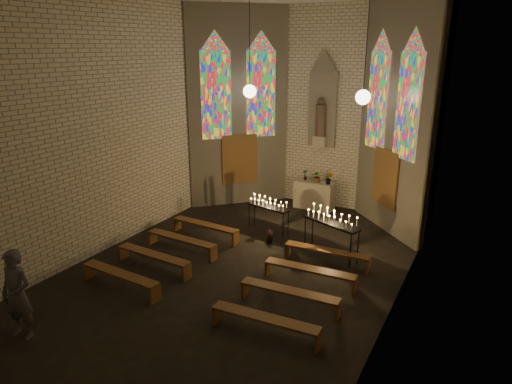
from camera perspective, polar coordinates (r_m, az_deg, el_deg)
floor at (r=12.23m, az=-2.30°, el=-9.63°), size 12.00×12.00×0.00m
room at (r=13.99m, az=4.65°, el=9.86°), size 8.22×12.43×7.00m
altar at (r=16.60m, az=7.29°, el=-0.37°), size 1.40×0.60×1.00m
flower_vase_left at (r=16.55m, az=6.16°, el=2.16°), size 0.24×0.18×0.40m
flower_vase_center at (r=16.34m, az=7.67°, el=1.97°), size 0.51×0.48×0.44m
flower_vase_right at (r=16.15m, az=9.12°, el=1.71°), size 0.24×0.20×0.44m
aisle_flower_pot at (r=13.71m, az=1.67°, el=-5.55°), size 0.29×0.29×0.40m
votive_stand_left at (r=14.23m, az=1.56°, el=-1.60°), size 1.48×0.61×1.06m
votive_stand_right at (r=12.68m, az=9.43°, el=-3.45°), size 1.76×0.98×1.27m
pew_left_0 at (r=14.10m, az=-6.36°, el=-4.27°), size 2.32×0.45×0.44m
pew_right_0 at (r=12.45m, az=8.83°, el=-7.47°), size 2.32×0.45×0.44m
pew_left_1 at (r=13.22m, az=-9.31°, el=-5.96°), size 2.32×0.45×0.44m
pew_right_1 at (r=11.44m, az=6.75°, el=-9.77°), size 2.32×0.45×0.44m
pew_left_2 at (r=12.38m, az=-12.70°, el=-7.87°), size 2.32×0.45×0.44m
pew_right_2 at (r=10.47m, az=4.24°, el=-12.49°), size 2.32×0.45×0.44m
pew_left_3 at (r=11.61m, az=-16.60°, el=-10.00°), size 2.32×0.45×0.44m
pew_right_3 at (r=9.55m, az=1.15°, el=-15.73°), size 2.32×0.45×0.44m
visitor at (r=10.38m, az=-27.69°, el=-11.30°), size 0.75×0.56×1.88m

